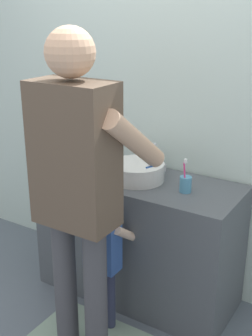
{
  "coord_description": "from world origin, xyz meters",
  "views": [
    {
      "loc": [
        1.3,
        -1.92,
        1.85
      ],
      "look_at": [
        0.0,
        0.15,
        0.95
      ],
      "focal_mm": 47.11,
      "sensor_mm": 36.0,
      "label": 1
    }
  ],
  "objects_px": {
    "toothbrush_cup": "(185,184)",
    "soap_bottle": "(94,155)",
    "child_toddler": "(103,249)",
    "adult_parent": "(78,176)"
  },
  "relations": [
    {
      "from": "toothbrush_cup",
      "to": "child_toddler",
      "type": "relative_size",
      "value": 0.23
    },
    {
      "from": "soap_bottle",
      "to": "child_toddler",
      "type": "distance_m",
      "value": 0.72
    },
    {
      "from": "toothbrush_cup",
      "to": "soap_bottle",
      "type": "distance_m",
      "value": 0.74
    },
    {
      "from": "soap_bottle",
      "to": "adult_parent",
      "type": "distance_m",
      "value": 0.84
    },
    {
      "from": "adult_parent",
      "to": "child_toddler",
      "type": "bearing_deg",
      "value": 95.83
    },
    {
      "from": "child_toddler",
      "to": "adult_parent",
      "type": "xyz_separation_m",
      "value": [
        0.02,
        -0.24,
        0.53
      ]
    },
    {
      "from": "soap_bottle",
      "to": "toothbrush_cup",
      "type": "bearing_deg",
      "value": -8.41
    },
    {
      "from": "child_toddler",
      "to": "soap_bottle",
      "type": "bearing_deg",
      "value": 129.91
    },
    {
      "from": "soap_bottle",
      "to": "adult_parent",
      "type": "relative_size",
      "value": 0.09
    },
    {
      "from": "toothbrush_cup",
      "to": "adult_parent",
      "type": "relative_size",
      "value": 0.12
    }
  ]
}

